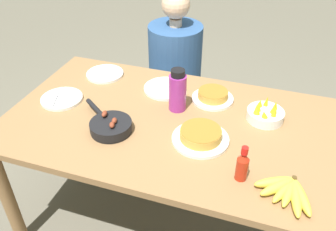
{
  "coord_description": "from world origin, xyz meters",
  "views": [
    {
      "loc": [
        0.45,
        -1.34,
        1.78
      ],
      "look_at": [
        0.0,
        0.0,
        0.76
      ],
      "focal_mm": 38.0,
      "sensor_mm": 36.0,
      "label": 1
    }
  ],
  "objects": [
    {
      "name": "empty_plate_far_right",
      "position": [
        -0.5,
        0.31,
        0.74
      ],
      "size": [
        0.22,
        0.22,
        0.02
      ],
      "color": "white",
      "rests_on": "dining_table"
    },
    {
      "name": "frittata_plate_center",
      "position": [
        0.19,
        -0.1,
        0.76
      ],
      "size": [
        0.26,
        0.26,
        0.06
      ],
      "color": "white",
      "rests_on": "dining_table"
    },
    {
      "name": "skillet",
      "position": [
        -0.23,
        -0.16,
        0.76
      ],
      "size": [
        0.31,
        0.26,
        0.08
      ],
      "rotation": [
        0.0,
        0.0,
        2.5
      ],
      "color": "black",
      "rests_on": "dining_table"
    },
    {
      "name": "empty_plate_far_left",
      "position": [
        -0.6,
        -0.01,
        0.74
      ],
      "size": [
        0.22,
        0.22,
        0.02
      ],
      "color": "white",
      "rests_on": "dining_table"
    },
    {
      "name": "frittata_plate_side",
      "position": [
        0.17,
        0.25,
        0.76
      ],
      "size": [
        0.22,
        0.22,
        0.06
      ],
      "color": "white",
      "rests_on": "dining_table"
    },
    {
      "name": "ground_plane",
      "position": [
        0.0,
        0.0,
        0.0
      ],
      "size": [
        14.0,
        14.0,
        0.0
      ],
      "primitive_type": "plane",
      "color": "#666051"
    },
    {
      "name": "water_bottle",
      "position": [
        0.01,
        0.11,
        0.84
      ],
      "size": [
        0.09,
        0.09,
        0.23
      ],
      "color": "#992D89",
      "rests_on": "dining_table"
    },
    {
      "name": "fruit_bowl_mango",
      "position": [
        0.45,
        0.16,
        0.77
      ],
      "size": [
        0.18,
        0.18,
        0.1
      ],
      "color": "white",
      "rests_on": "dining_table"
    },
    {
      "name": "empty_plate_near_front",
      "position": [
        -0.11,
        0.27,
        0.74
      ],
      "size": [
        0.24,
        0.24,
        0.02
      ],
      "color": "white",
      "rests_on": "dining_table"
    },
    {
      "name": "banana_bunch",
      "position": [
        0.59,
        -0.31,
        0.75
      ],
      "size": [
        0.24,
        0.21,
        0.04
      ],
      "color": "gold",
      "rests_on": "dining_table"
    },
    {
      "name": "person_figure",
      "position": [
        -0.21,
        0.77,
        0.46
      ],
      "size": [
        0.4,
        0.4,
        1.14
      ],
      "color": "black",
      "rests_on": "ground_plane"
    },
    {
      "name": "hot_sauce_bottle",
      "position": [
        0.4,
        -0.28,
        0.8
      ],
      "size": [
        0.05,
        0.05,
        0.16
      ],
      "color": "#B72814",
      "rests_on": "dining_table"
    },
    {
      "name": "dining_table",
      "position": [
        0.0,
        0.0,
        0.64
      ],
      "size": [
        1.62,
        0.95,
        0.73
      ],
      "color": "olive",
      "rests_on": "ground_plane"
    }
  ]
}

